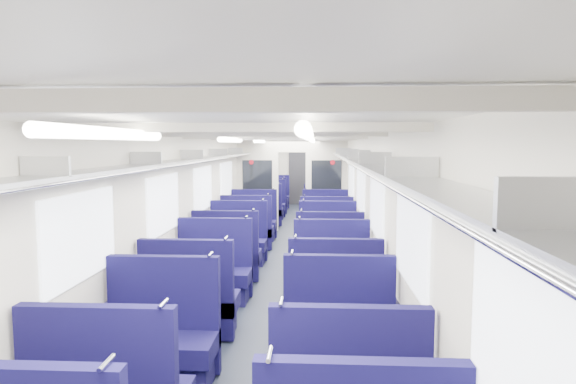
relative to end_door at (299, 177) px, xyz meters
name	(u,v)px	position (x,y,z in m)	size (l,w,h in m)	color
floor	(283,261)	(0.00, -8.94, -1.00)	(2.80, 18.00, 0.01)	black
ceiling	(283,136)	(0.00, -8.94, 1.35)	(2.80, 18.00, 0.01)	silver
wall_left	(209,199)	(-1.40, -8.94, 0.18)	(0.02, 18.00, 2.35)	beige
dado_left	(211,242)	(-1.39, -8.94, -0.65)	(0.03, 17.90, 0.70)	#121035
wall_right	(358,200)	(1.40, -8.94, 0.18)	(0.02, 18.00, 2.35)	beige
dado_right	(357,243)	(1.39, -8.94, -0.65)	(0.03, 17.90, 0.70)	#121035
wall_far	(299,172)	(0.00, 0.06, 0.18)	(2.80, 0.02, 2.35)	beige
luggage_rack_left	(219,156)	(-1.21, -8.94, 0.97)	(0.36, 17.40, 0.18)	#B2B5BA
luggage_rack_right	(349,157)	(1.21, -8.94, 0.97)	(0.36, 17.40, 0.18)	#B2B5BA
windows	(282,188)	(0.00, -9.40, 0.42)	(2.78, 15.60, 0.75)	white
ceiling_fittings	(282,139)	(0.00, -9.20, 1.29)	(2.70, 16.06, 0.11)	beige
end_door	(299,177)	(0.00, 0.00, 0.00)	(0.75, 0.06, 2.00)	black
bulkhead	(292,183)	(0.00, -5.60, 0.23)	(2.80, 0.10, 2.35)	beige
seat_6	(160,343)	(-0.83, -13.81, -0.64)	(1.06, 0.59, 1.19)	#100D40
seat_7	(339,341)	(0.83, -13.68, -0.64)	(1.06, 0.59, 1.19)	#100D40
seat_8	(190,305)	(-0.83, -12.70, -0.64)	(1.06, 0.59, 1.19)	#100D40
seat_9	(335,303)	(0.83, -12.56, -0.64)	(1.06, 0.59, 1.19)	#100D40
seat_10	(214,275)	(-0.83, -11.38, -0.64)	(1.06, 0.59, 1.19)	#100D40
seat_11	(332,277)	(0.83, -11.42, -0.64)	(1.06, 0.59, 1.19)	#100D40
seat_12	(227,258)	(-0.83, -10.30, -0.64)	(1.06, 0.59, 1.19)	#100D40
seat_13	(329,259)	(0.83, -10.34, -0.64)	(1.06, 0.59, 1.19)	#100D40
seat_14	(238,244)	(-0.83, -9.17, -0.64)	(1.06, 0.59, 1.19)	#100D40
seat_15	(328,245)	(0.83, -9.15, -0.64)	(1.06, 0.59, 1.19)	#100D40
seat_16	(247,232)	(-0.83, -7.91, -0.64)	(1.06, 0.59, 1.19)	#100D40
seat_17	(326,234)	(0.83, -8.07, -0.64)	(1.06, 0.59, 1.19)	#100D40
seat_18	(253,224)	(-0.83, -6.85, -0.64)	(1.06, 0.59, 1.19)	#100D40
seat_19	(325,224)	(0.83, -6.75, -0.64)	(1.06, 0.59, 1.19)	#100D40
seat_20	(263,212)	(-0.83, -4.84, -0.64)	(1.06, 0.59, 1.19)	#100D40
seat_21	(324,213)	(0.83, -4.92, -0.64)	(1.06, 0.59, 1.19)	#100D40
seat_22	(267,206)	(-0.83, -3.54, -0.64)	(1.06, 0.59, 1.19)	#100D40
seat_23	(323,207)	(0.83, -3.69, -0.64)	(1.06, 0.59, 1.19)	#100D40
seat_24	(270,202)	(-0.83, -2.52, -0.64)	(1.06, 0.59, 1.19)	#100D40
seat_25	(323,202)	(0.83, -2.41, -0.64)	(1.06, 0.59, 1.19)	#100D40
seat_26	(273,198)	(-0.83, -1.37, -0.64)	(1.06, 0.59, 1.19)	#100D40
seat_27	(322,199)	(0.83, -1.45, -0.64)	(1.06, 0.59, 1.19)	#100D40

